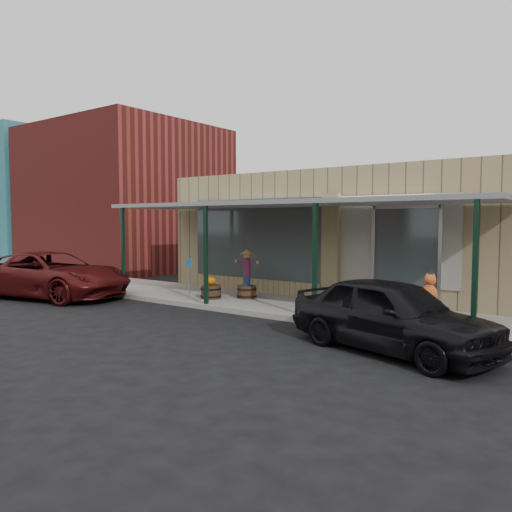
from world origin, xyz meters
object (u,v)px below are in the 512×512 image
Objects in this scene: barrel_pumpkin at (211,290)px; barrel_scarecrow at (247,282)px; handicap_sign at (189,273)px; car_maroon at (51,275)px; parked_sedan at (392,315)px.

barrel_scarecrow is at bearing 39.60° from barrel_pumpkin.
barrel_scarecrow is 2.09× the size of barrel_pumpkin.
barrel_scarecrow is 1.20× the size of handicap_sign.
barrel_scarecrow reaches higher than barrel_pumpkin.
car_maroon is (-4.69, -1.71, -0.20)m from handicap_sign.
parked_sedan is at bearing -102.37° from car_maroon.
handicap_sign is at bearing -82.56° from car_maroon.
barrel_pumpkin is 5.56m from car_maroon.
car_maroon is (-5.05, -2.30, 0.36)m from barrel_pumpkin.
parked_sedan is at bearing -29.14° from barrel_scarecrow.
barrel_scarecrow reaches higher than car_maroon.
handicap_sign is 4.99m from car_maroon.
parked_sedan is at bearing -18.59° from barrel_pumpkin.
handicap_sign is at bearing -135.36° from barrel_scarecrow.
barrel_scarecrow reaches higher than parked_sedan.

